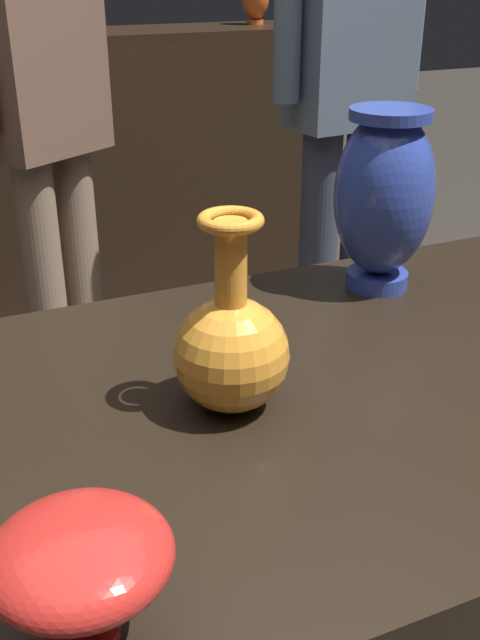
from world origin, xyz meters
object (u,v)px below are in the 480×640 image
(vase_centerpiece, at_px, (233,349))
(vase_tall_behind, at_px, (80,558))
(vase_right_accent, at_px, (384,195))
(visitor_near_right, at_px, (350,66))
(visitor_center_back, at_px, (44,100))

(vase_centerpiece, bearing_deg, vase_tall_behind, -132.15)
(vase_right_accent, xyz_separation_m, visitor_near_right, (0.52, 0.95, 0.03))
(visitor_center_back, bearing_deg, visitor_near_right, 128.41)
(vase_right_accent, height_order, visitor_center_back, visitor_center_back)
(vase_tall_behind, height_order, visitor_center_back, visitor_center_back)
(vase_centerpiece, relative_size, visitor_center_back, 0.14)
(visitor_center_back, xyz_separation_m, visitor_near_right, (0.76, -0.27, 0.08))
(vase_right_accent, bearing_deg, visitor_near_right, 61.31)
(vase_tall_behind, relative_size, vase_right_accent, 0.50)
(visitor_center_back, bearing_deg, vase_centerpiece, 55.14)
(vase_right_accent, bearing_deg, vase_tall_behind, -139.79)
(vase_centerpiece, height_order, visitor_center_back, visitor_center_back)
(vase_centerpiece, distance_m, vase_tall_behind, 0.31)
(vase_centerpiece, relative_size, vase_right_accent, 0.84)
(vase_right_accent, height_order, visitor_near_right, visitor_near_right)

